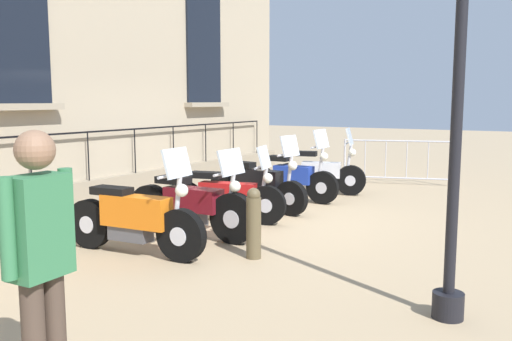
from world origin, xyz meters
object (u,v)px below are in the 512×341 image
object	(u,v)px
motorcycle_red	(226,197)
motorcycle_blue	(293,179)
crowd_barrier	(396,160)
bollard	(254,223)
motorcycle_orange	(135,220)
lamppost	(460,58)
motorcycle_white	(320,174)
motorcycle_black	(257,186)
pedestrian_standing	(40,255)
motorcycle_maroon	(192,207)

from	to	relation	value
motorcycle_red	motorcycle_blue	xyz separation A→B (m)	(0.09, 2.20, 0.02)
crowd_barrier	bollard	size ratio (longest dim) A/B	2.62
motorcycle_orange	lamppost	size ratio (longest dim) A/B	0.50
motorcycle_white	motorcycle_orange	bearing A→B (deg)	-91.85
motorcycle_black	lamppost	distance (m)	5.48
motorcycle_black	motorcycle_blue	bearing A→B (deg)	83.18
motorcycle_white	crowd_barrier	world-z (taller)	motorcycle_white
lamppost	motorcycle_black	bearing A→B (deg)	139.98
bollard	crowd_barrier	bearing A→B (deg)	91.62
motorcycle_black	pedestrian_standing	distance (m)	6.50
motorcycle_red	motorcycle_blue	bearing A→B (deg)	87.55
motorcycle_red	lamppost	distance (m)	4.89
motorcycle_orange	pedestrian_standing	size ratio (longest dim) A/B	1.18
motorcycle_black	crowd_barrier	xyz separation A→B (m)	(1.27, 4.28, 0.13)
motorcycle_orange	motorcycle_blue	distance (m)	4.36
motorcycle_maroon	motorcycle_white	world-z (taller)	motorcycle_white
bollard	motorcycle_white	bearing A→B (deg)	104.18
motorcycle_orange	motorcycle_maroon	size ratio (longest dim) A/B	0.97
motorcycle_red	pedestrian_standing	world-z (taller)	pedestrian_standing
lamppost	bollard	bearing A→B (deg)	163.63
motorcycle_orange	motorcycle_white	bearing A→B (deg)	88.15
motorcycle_orange	bollard	world-z (taller)	motorcycle_orange
motorcycle_white	lamppost	world-z (taller)	lamppost
motorcycle_white	crowd_barrier	xyz separation A→B (m)	(1.01, 2.09, 0.15)
motorcycle_orange	pedestrian_standing	bearing A→B (deg)	-55.90
motorcycle_maroon	motorcycle_black	distance (m)	2.15
motorcycle_orange	crowd_barrier	distance (m)	7.59
motorcycle_orange	motorcycle_red	bearing A→B (deg)	91.14
motorcycle_black	crowd_barrier	size ratio (longest dim) A/B	0.92
motorcycle_blue	pedestrian_standing	bearing A→B (deg)	-75.18
lamppost	bollard	xyz separation A→B (m)	(-2.48, 0.73, -1.87)
motorcycle_maroon	lamppost	world-z (taller)	lamppost
bollard	motorcycle_blue	bearing A→B (deg)	109.62
motorcycle_red	motorcycle_orange	bearing A→B (deg)	-88.86
motorcycle_maroon	pedestrian_standing	bearing A→B (deg)	-64.70
motorcycle_black	lamppost	size ratio (longest dim) A/B	0.51
motorcycle_red	crowd_barrier	bearing A→B (deg)	77.04
motorcycle_blue	pedestrian_standing	size ratio (longest dim) A/B	1.09
motorcycle_white	pedestrian_standing	bearing A→B (deg)	-77.78
motorcycle_white	bollard	world-z (taller)	motorcycle_white
crowd_barrier	motorcycle_red	bearing A→B (deg)	-102.96
motorcycle_maroon	lamppost	distance (m)	4.37
motorcycle_black	motorcycle_blue	xyz separation A→B (m)	(0.14, 1.15, 0.00)
lamppost	crowd_barrier	xyz separation A→B (m)	(-2.67, 7.59, -1.75)
motorcycle_maroon	motorcycle_black	bearing A→B (deg)	94.63
motorcycle_blue	pedestrian_standing	world-z (taller)	pedestrian_standing
motorcycle_orange	lamppost	distance (m)	4.28
motorcycle_black	motorcycle_white	size ratio (longest dim) A/B	1.11
bollard	pedestrian_standing	xyz separation A→B (m)	(0.60, -3.56, 0.57)
motorcycle_red	motorcycle_white	distance (m)	3.25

